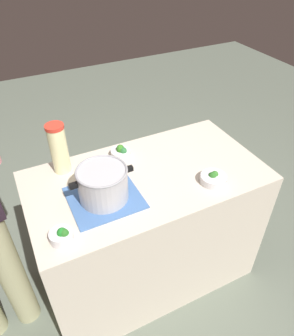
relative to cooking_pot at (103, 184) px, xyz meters
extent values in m
plane|color=slate|center=(-0.27, -0.07, -0.98)|extent=(8.00, 8.00, 0.00)
cube|color=beige|center=(-0.27, -0.07, -0.54)|extent=(1.31, 0.71, 0.88)
cube|color=#456DAA|center=(0.00, 0.00, -0.09)|extent=(0.35, 0.33, 0.01)
cylinder|color=#B7B7BC|center=(0.00, 0.00, -0.01)|extent=(0.24, 0.24, 0.17)
torus|color=#99999E|center=(0.00, 0.00, 0.08)|extent=(0.25, 0.25, 0.01)
cube|color=black|center=(-0.14, 0.00, 0.04)|extent=(0.04, 0.02, 0.02)
cube|color=black|center=(0.14, 0.00, 0.04)|extent=(0.04, 0.02, 0.02)
cylinder|color=#F5F0AC|center=(0.13, -0.32, 0.04)|extent=(0.09, 0.09, 0.27)
cylinder|color=red|center=(0.13, -0.32, 0.18)|extent=(0.10, 0.10, 0.02)
ellipsoid|color=yellow|center=(0.14, -0.32, 0.06)|extent=(0.04, 0.04, 0.01)
cylinder|color=silver|center=(0.26, 0.17, -0.07)|extent=(0.10, 0.10, 0.05)
ellipsoid|color=#218027|center=(0.25, 0.17, -0.05)|extent=(0.05, 0.05, 0.05)
ellipsoid|color=#2B6E24|center=(0.24, 0.18, -0.05)|extent=(0.04, 0.04, 0.04)
cylinder|color=silver|center=(-0.21, -0.30, -0.08)|extent=(0.11, 0.11, 0.04)
ellipsoid|color=#2A6B1B|center=(-0.21, -0.30, -0.05)|extent=(0.05, 0.05, 0.05)
ellipsoid|color=#347922|center=(-0.21, -0.30, -0.05)|extent=(0.05, 0.05, 0.05)
ellipsoid|color=#2D6F37|center=(-0.22, -0.28, -0.05)|extent=(0.04, 0.04, 0.05)
cylinder|color=silver|center=(-0.56, 0.14, -0.08)|extent=(0.14, 0.14, 0.04)
ellipsoid|color=#2C6B24|center=(-0.56, 0.13, -0.06)|extent=(0.04, 0.04, 0.05)
ellipsoid|color=#3A7D2D|center=(-0.57, 0.13, -0.06)|extent=(0.04, 0.04, 0.04)
cylinder|color=tan|center=(0.55, -0.12, -0.54)|extent=(0.14, 0.14, 0.89)
camera|label=1|loc=(0.32, 1.13, 1.01)|focal=33.85mm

